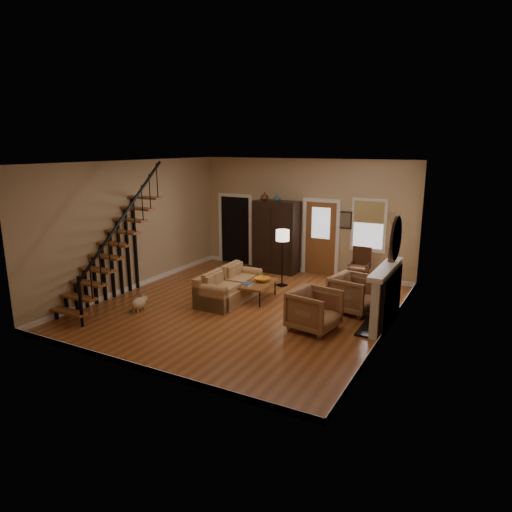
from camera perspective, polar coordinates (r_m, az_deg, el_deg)
The scene contains 15 objects.
room at distance 11.94m, azimuth 0.93°, elevation 3.29°, with size 7.00×7.33×3.30m.
staircase at distance 10.90m, azimuth -17.87°, elevation 2.14°, with size 0.94×2.80×3.20m, color brown, non-canonical shape.
fireplace at distance 9.80m, azimuth 16.13°, elevation -4.20°, with size 0.33×1.95×2.30m.
armoire at distance 13.37m, azimuth 2.57°, elevation 2.42°, with size 1.30×0.60×2.10m, color black, non-canonical shape.
vase_a at distance 13.26m, azimuth 1.06°, elevation 7.47°, with size 0.24×0.24×0.25m, color #4C2619.
vase_b at distance 13.08m, azimuth 2.63°, elevation 7.29°, with size 0.20×0.20×0.21m, color #334C60.
sofa at distance 11.02m, azimuth -3.34°, elevation -3.75°, with size 0.84×1.94×0.72m, color #AD7E4E, non-canonical shape.
coffee_table at distance 11.09m, azimuth 0.22°, elevation -4.40°, with size 0.65×1.12×0.43m, color brown, non-canonical shape.
bowl at distance 11.12m, azimuth 0.81°, elevation -2.95°, with size 0.38×0.38×0.09m, color orange.
books at distance 10.82m, azimuth -1.09°, elevation -3.53°, with size 0.20×0.28×0.05m, color beige, non-canonical shape.
armchair_left at distance 9.34m, azimuth 7.29°, elevation -6.73°, with size 0.89×0.91×0.83m, color brown.
armchair_right at distance 10.47m, azimuth 12.08°, elevation -4.64°, with size 0.90×0.92×0.84m, color brown.
floor_lamp at distance 12.03m, azimuth 3.30°, elevation -0.28°, with size 0.35×0.35×1.52m, color black, non-canonical shape.
side_chair at distance 12.44m, azimuth 12.78°, elevation -1.33°, with size 0.54×0.54×1.02m, color #3D2113, non-canonical shape.
dog at distance 10.68m, azimuth -14.46°, elevation -5.86°, with size 0.26×0.44×0.32m, color beige, non-canonical shape.
Camera 1 is at (4.98, -8.67, 3.65)m, focal length 32.00 mm.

